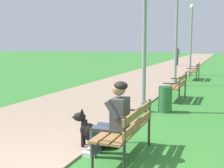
% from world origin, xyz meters
% --- Properties ---
extents(paved_path, '(3.75, 60.00, 0.04)m').
position_xyz_m(paved_path, '(-2.13, 24.00, 0.02)').
color(paved_path, gray).
rests_on(paved_path, ground).
extents(park_bench_near, '(0.55, 1.50, 0.85)m').
position_xyz_m(park_bench_near, '(0.46, 1.00, 0.51)').
color(park_bench_near, olive).
rests_on(park_bench_near, ground).
extents(park_bench_mid, '(0.55, 1.50, 0.85)m').
position_xyz_m(park_bench_mid, '(0.40, 6.30, 0.51)').
color(park_bench_mid, olive).
rests_on(park_bench_mid, ground).
extents(park_bench_far, '(0.55, 1.50, 0.85)m').
position_xyz_m(park_bench_far, '(0.34, 12.29, 0.51)').
color(park_bench_far, olive).
rests_on(park_bench_far, ground).
extents(person_seated_on_near_bench, '(0.74, 0.49, 1.25)m').
position_xyz_m(person_seated_on_near_bench, '(0.25, 0.92, 0.68)').
color(person_seated_on_near_bench, '#33384C').
rests_on(person_seated_on_near_bench, ground).
extents(dog_black, '(0.82, 0.40, 0.71)m').
position_xyz_m(dog_black, '(-0.24, 1.20, 0.26)').
color(dog_black, black).
rests_on(dog_black, ground).
extents(lamp_post_near, '(0.24, 0.24, 4.42)m').
position_xyz_m(lamp_post_near, '(-0.16, 4.27, 2.28)').
color(lamp_post_near, gray).
rests_on(lamp_post_near, ground).
extents(lamp_post_mid, '(0.24, 0.24, 4.77)m').
position_xyz_m(lamp_post_mid, '(-0.21, 9.75, 2.46)').
color(lamp_post_mid, gray).
rests_on(lamp_post_mid, ground).
extents(lamp_post_far, '(0.24, 0.24, 4.07)m').
position_xyz_m(lamp_post_far, '(-0.11, 14.36, 2.11)').
color(lamp_post_far, gray).
rests_on(lamp_post_far, ground).
extents(litter_bin, '(0.36, 0.36, 0.70)m').
position_xyz_m(litter_bin, '(0.39, 4.45, 0.35)').
color(litter_bin, '#2D6638').
rests_on(litter_bin, ground).
extents(pedestrian_distant, '(0.32, 0.22, 1.65)m').
position_xyz_m(pedestrian_distant, '(-2.06, 21.98, 0.84)').
color(pedestrian_distant, '#383842').
rests_on(pedestrian_distant, ground).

